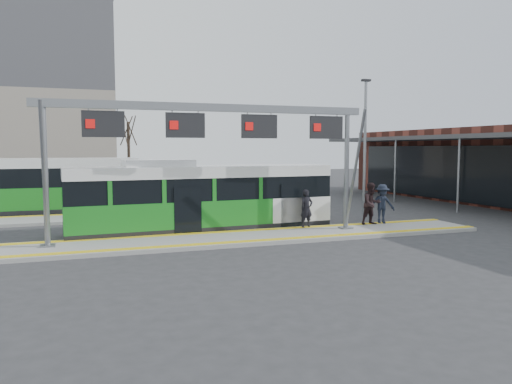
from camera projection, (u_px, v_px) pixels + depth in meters
ground at (226, 241)px, 19.61m from camera, size 120.00×120.00×0.00m
platform_main at (226, 239)px, 19.60m from camera, size 22.00×3.00×0.15m
platform_second at (109, 217)px, 25.78m from camera, size 20.00×3.00×0.15m
tactile_main at (226, 237)px, 19.59m from camera, size 22.00×2.65×0.02m
tactile_second at (108, 213)px, 26.85m from camera, size 20.00×0.35×0.02m
gantry at (215, 131)px, 19.35m from camera, size 13.00×1.68×5.20m
hero_bus at (201, 198)px, 21.81m from camera, size 11.55×2.95×3.15m
bg_bus_green at (21, 187)px, 27.18m from camera, size 12.32×2.63×3.08m
passenger_a at (307, 209)px, 21.88m from camera, size 0.67×0.50×1.67m
passenger_b at (372, 204)px, 22.74m from camera, size 0.98×0.78×1.92m
passenger_c at (382, 204)px, 23.10m from camera, size 1.30×0.94×1.82m
tree_left at (71, 125)px, 46.47m from camera, size 1.40×1.40×7.60m
tree_mid at (128, 131)px, 47.43m from camera, size 1.40×1.40×6.96m
lamp_east at (365, 142)px, 27.80m from camera, size 0.50×0.25×7.43m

